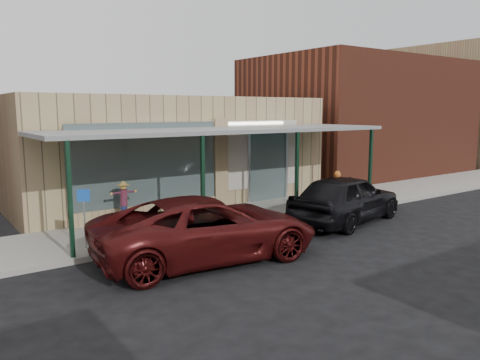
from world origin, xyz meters
TOP-DOWN VIEW (x-y plane):
  - ground at (0.00, 0.00)m, footprint 120.00×120.00m
  - sidewalk at (0.00, 3.60)m, footprint 40.00×3.20m
  - storefront at (-0.00, 8.16)m, footprint 12.00×6.25m
  - awning at (0.00, 3.56)m, footprint 12.00×3.00m
  - block_buildings_near at (2.01, 9.20)m, footprint 61.00×8.00m
  - barrel_scarecrow at (-3.28, 4.42)m, footprint 0.82×0.72m
  - barrel_pumpkin at (4.38, 2.92)m, footprint 0.81×0.81m
  - handicap_sign at (-5.00, 2.74)m, footprint 0.30×0.15m
  - parked_sedan at (3.08, 1.15)m, footprint 5.11×2.95m
  - car_maroon at (-2.66, 0.53)m, footprint 5.95×3.27m

SIDE VIEW (x-z plane):
  - ground at x=0.00m, z-range 0.00..0.00m
  - sidewalk at x=0.00m, z-range 0.00..0.15m
  - barrel_pumpkin at x=4.38m, z-range 0.04..0.82m
  - barrel_scarecrow at x=-3.28m, z-range -0.08..1.33m
  - car_maroon at x=-2.66m, z-range 0.00..1.58m
  - parked_sedan at x=3.08m, z-range 0.00..1.64m
  - handicap_sign at x=-5.00m, z-range 0.37..1.92m
  - storefront at x=0.00m, z-range -0.01..4.19m
  - awning at x=0.00m, z-range 1.49..4.53m
  - block_buildings_near at x=2.01m, z-range -0.23..7.77m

